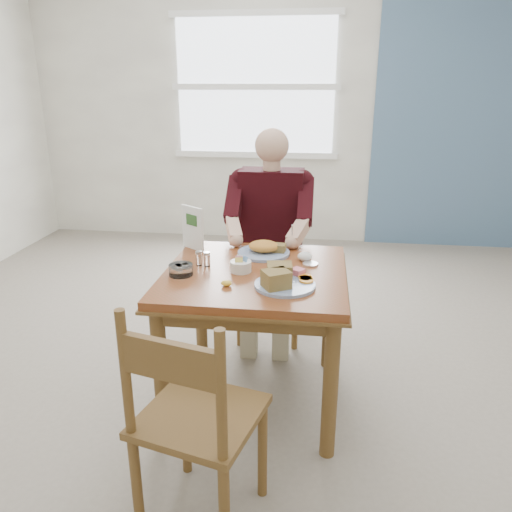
# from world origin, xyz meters

# --- Properties ---
(floor) EXTENTS (6.00, 6.00, 0.00)m
(floor) POSITION_xyz_m (0.00, 0.00, 0.00)
(floor) COLOR slate
(floor) RESTS_ON ground
(wall_back) EXTENTS (5.50, 0.00, 5.50)m
(wall_back) POSITION_xyz_m (0.00, 3.00, 1.40)
(wall_back) COLOR white
(wall_back) RESTS_ON ground
(accent_panel) EXTENTS (1.60, 0.02, 2.80)m
(accent_panel) POSITION_xyz_m (1.60, 2.98, 1.40)
(accent_panel) COLOR slate
(accent_panel) RESTS_ON ground
(lemon_wedge) EXTENTS (0.06, 0.05, 0.03)m
(lemon_wedge) POSITION_xyz_m (-0.11, -0.22, 0.76)
(lemon_wedge) COLOR yellow
(lemon_wedge) RESTS_ON table
(napkin) EXTENTS (0.08, 0.07, 0.05)m
(napkin) POSITION_xyz_m (0.24, 0.18, 0.77)
(napkin) COLOR white
(napkin) RESTS_ON table
(metal_dish) EXTENTS (0.10, 0.10, 0.01)m
(metal_dish) POSITION_xyz_m (0.27, 0.12, 0.76)
(metal_dish) COLOR silver
(metal_dish) RESTS_ON table
(window) EXTENTS (1.72, 0.04, 1.42)m
(window) POSITION_xyz_m (-0.40, 2.97, 1.60)
(window) COLOR white
(window) RESTS_ON wall_back
(table) EXTENTS (0.92, 0.92, 0.75)m
(table) POSITION_xyz_m (0.00, 0.00, 0.64)
(table) COLOR brown
(table) RESTS_ON ground
(chair_far) EXTENTS (0.42, 0.42, 0.95)m
(chair_far) POSITION_xyz_m (0.00, 0.80, 0.48)
(chair_far) COLOR brown
(chair_far) RESTS_ON ground
(chair_near) EXTENTS (0.51, 0.51, 0.95)m
(chair_near) POSITION_xyz_m (-0.11, -0.84, 0.48)
(chair_near) COLOR brown
(chair_near) RESTS_ON ground
(diner) EXTENTS (0.53, 0.56, 1.39)m
(diner) POSITION_xyz_m (0.00, 0.71, 0.81)
(diner) COLOR tan
(diner) RESTS_ON chair_far
(near_plate) EXTENTS (0.37, 0.37, 0.09)m
(near_plate) POSITION_xyz_m (0.15, -0.18, 0.79)
(near_plate) COLOR white
(near_plate) RESTS_ON table
(far_plate) EXTENTS (0.32, 0.32, 0.08)m
(far_plate) POSITION_xyz_m (0.02, 0.26, 0.78)
(far_plate) COLOR white
(far_plate) RESTS_ON table
(caddy) EXTENTS (0.14, 0.14, 0.08)m
(caddy) POSITION_xyz_m (-0.07, -0.02, 0.78)
(caddy) COLOR white
(caddy) RESTS_ON table
(shakers) EXTENTS (0.08, 0.05, 0.08)m
(shakers) POSITION_xyz_m (-0.28, 0.04, 0.79)
(shakers) COLOR white
(shakers) RESTS_ON table
(creamer) EXTENTS (0.12, 0.12, 0.05)m
(creamer) POSITION_xyz_m (-0.35, -0.11, 0.78)
(creamer) COLOR white
(creamer) RESTS_ON table
(menu) EXTENTS (0.14, 0.11, 0.25)m
(menu) POSITION_xyz_m (-0.39, 0.30, 0.87)
(menu) COLOR white
(menu) RESTS_ON table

